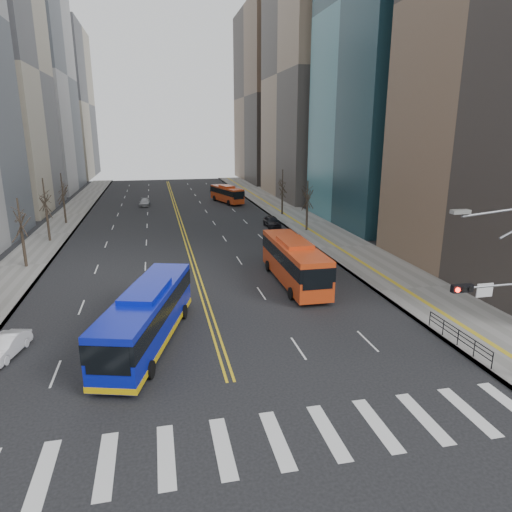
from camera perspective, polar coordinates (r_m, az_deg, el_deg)
ground at (r=21.10m, az=-0.73°, el=-22.38°), size 220.00×220.00×0.00m
sidewalk_right at (r=66.04m, az=6.17°, el=4.16°), size 7.00×130.00×0.15m
sidewalk_left at (r=64.01m, az=-24.10°, el=2.53°), size 5.00×130.00×0.15m
crosswalk at (r=21.10m, az=-0.73°, el=-22.37°), size 26.70×4.00×0.01m
centerline at (r=72.56m, az=-9.69°, el=5.00°), size 0.55×100.00×0.01m
office_towers at (r=85.60m, az=-10.92°, el=22.60°), size 83.00×134.00×58.00m
signal_mast at (r=26.35m, az=29.05°, el=-4.43°), size 5.37×0.37×9.39m
pedestrian_railing at (r=30.94m, az=23.96°, el=-9.02°), size 0.06×6.06×1.02m
street_trees at (r=51.64m, az=-16.68°, el=5.85°), size 35.20×47.20×7.60m
blue_bus at (r=29.15m, az=-13.44°, el=-7.17°), size 6.22×12.94×3.68m
red_bus_near at (r=39.57m, az=4.80°, el=-0.45°), size 3.11×12.16×3.83m
red_bus_far at (r=84.39m, az=-3.67°, el=7.85°), size 4.92×10.16×3.18m
car_white at (r=31.17m, az=-28.80°, el=-9.85°), size 2.19×4.01×1.25m
car_dark_mid at (r=63.03m, az=2.00°, el=4.32°), size 1.84×4.43×1.50m
car_silver at (r=83.15m, az=-13.76°, el=6.52°), size 1.90×4.28×1.22m
car_dark_far at (r=101.62m, az=-5.10°, el=8.50°), size 2.89×5.16×1.36m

